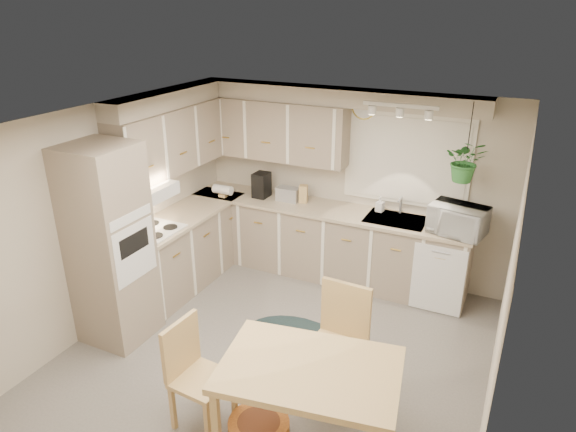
# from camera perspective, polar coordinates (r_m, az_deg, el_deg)

# --- Properties ---
(floor) EXTENTS (4.20, 4.20, 0.00)m
(floor) POSITION_cam_1_polar(r_m,az_deg,el_deg) (5.42, -1.39, -15.18)
(floor) COLOR slate
(floor) RESTS_ON ground
(ceiling) EXTENTS (4.20, 4.20, 0.00)m
(ceiling) POSITION_cam_1_polar(r_m,az_deg,el_deg) (4.38, -1.69, 10.47)
(ceiling) COLOR silver
(ceiling) RESTS_ON wall_back
(wall_back) EXTENTS (4.00, 0.04, 2.40)m
(wall_back) POSITION_cam_1_polar(r_m,az_deg,el_deg) (6.57, 6.81, 3.65)
(wall_back) COLOR #B0A591
(wall_back) RESTS_ON floor
(wall_front) EXTENTS (4.00, 0.04, 2.40)m
(wall_front) POSITION_cam_1_polar(r_m,az_deg,el_deg) (3.35, -18.89, -18.11)
(wall_front) COLOR #B0A591
(wall_front) RESTS_ON floor
(wall_left) EXTENTS (0.04, 4.20, 2.40)m
(wall_left) POSITION_cam_1_polar(r_m,az_deg,el_deg) (5.89, -19.16, 0.20)
(wall_left) COLOR #B0A591
(wall_left) RESTS_ON floor
(wall_right) EXTENTS (0.04, 4.20, 2.40)m
(wall_right) POSITION_cam_1_polar(r_m,az_deg,el_deg) (4.36, 22.91, -8.51)
(wall_right) COLOR #B0A591
(wall_right) RESTS_ON floor
(base_cab_left) EXTENTS (0.60, 1.85, 0.90)m
(base_cab_left) POSITION_cam_1_polar(r_m,az_deg,el_deg) (6.60, -11.24, -3.62)
(base_cab_left) COLOR gray
(base_cab_left) RESTS_ON floor
(base_cab_back) EXTENTS (3.60, 0.60, 0.90)m
(base_cab_back) POSITION_cam_1_polar(r_m,az_deg,el_deg) (6.66, 4.04, -2.96)
(base_cab_back) COLOR gray
(base_cab_back) RESTS_ON floor
(counter_left) EXTENTS (0.64, 1.89, 0.04)m
(counter_left) POSITION_cam_1_polar(r_m,az_deg,el_deg) (6.40, -11.49, 0.14)
(counter_left) COLOR tan
(counter_left) RESTS_ON base_cab_left
(counter_back) EXTENTS (3.64, 0.64, 0.04)m
(counter_back) POSITION_cam_1_polar(r_m,az_deg,el_deg) (6.46, 4.12, 0.76)
(counter_back) COLOR tan
(counter_back) RESTS_ON base_cab_back
(oven_stack) EXTENTS (0.65, 0.65, 2.10)m
(oven_stack) POSITION_cam_1_polar(r_m,az_deg,el_deg) (5.49, -19.17, -3.16)
(oven_stack) COLOR gray
(oven_stack) RESTS_ON floor
(wall_oven_face) EXTENTS (0.02, 0.56, 0.58)m
(wall_oven_face) POSITION_cam_1_polar(r_m,az_deg,el_deg) (5.28, -16.66, -3.86)
(wall_oven_face) COLOR silver
(wall_oven_face) RESTS_ON oven_stack
(upper_cab_left) EXTENTS (0.35, 2.00, 0.75)m
(upper_cab_left) POSITION_cam_1_polar(r_m,az_deg,el_deg) (6.30, -12.45, 8.37)
(upper_cab_left) COLOR gray
(upper_cab_left) RESTS_ON wall_left
(upper_cab_back) EXTENTS (2.00, 0.35, 0.75)m
(upper_cab_back) POSITION_cam_1_polar(r_m,az_deg,el_deg) (6.62, -1.75, 9.57)
(upper_cab_back) COLOR gray
(upper_cab_back) RESTS_ON wall_back
(soffit_left) EXTENTS (0.30, 2.00, 0.20)m
(soffit_left) POSITION_cam_1_polar(r_m,az_deg,el_deg) (6.22, -13.01, 12.63)
(soffit_left) COLOR #B0A591
(soffit_left) RESTS_ON wall_left
(soffit_back) EXTENTS (3.60, 0.30, 0.20)m
(soffit_back) POSITION_cam_1_polar(r_m,az_deg,el_deg) (6.23, 5.04, 13.13)
(soffit_back) COLOR #B0A591
(soffit_back) RESTS_ON wall_back
(cooktop) EXTENTS (0.52, 0.58, 0.02)m
(cooktop) POSITION_cam_1_polar(r_m,az_deg,el_deg) (5.98, -14.67, -1.57)
(cooktop) COLOR silver
(cooktop) RESTS_ON counter_left
(range_hood) EXTENTS (0.40, 0.60, 0.14)m
(range_hood) POSITION_cam_1_polar(r_m,az_deg,el_deg) (5.82, -15.26, 2.55)
(range_hood) COLOR silver
(range_hood) RESTS_ON upper_cab_left
(window_blinds) EXTENTS (1.40, 0.02, 1.00)m
(window_blinds) POSITION_cam_1_polar(r_m,az_deg,el_deg) (6.25, 12.99, 6.07)
(window_blinds) COLOR silver
(window_blinds) RESTS_ON wall_back
(window_frame) EXTENTS (1.50, 0.02, 1.10)m
(window_frame) POSITION_cam_1_polar(r_m,az_deg,el_deg) (6.26, 13.01, 6.09)
(window_frame) COLOR beige
(window_frame) RESTS_ON wall_back
(sink) EXTENTS (0.70, 0.48, 0.10)m
(sink) POSITION_cam_1_polar(r_m,az_deg,el_deg) (6.23, 11.85, -0.72)
(sink) COLOR #A4A6AB
(sink) RESTS_ON counter_back
(dishwasher_front) EXTENTS (0.58, 0.02, 0.83)m
(dishwasher_front) POSITION_cam_1_polar(r_m,az_deg,el_deg) (6.07, 16.26, -6.85)
(dishwasher_front) COLOR silver
(dishwasher_front) RESTS_ON base_cab_back
(track_light_bar) EXTENTS (0.80, 0.04, 0.04)m
(track_light_bar) POSITION_cam_1_polar(r_m,az_deg,el_deg) (5.59, 12.38, 11.91)
(track_light_bar) COLOR silver
(track_light_bar) RESTS_ON ceiling
(wall_clock) EXTENTS (0.30, 0.03, 0.30)m
(wall_clock) POSITION_cam_1_polar(r_m,az_deg,el_deg) (6.25, 8.47, 11.89)
(wall_clock) COLOR gold
(wall_clock) RESTS_ON wall_back
(dining_table) EXTENTS (1.45, 1.09, 0.84)m
(dining_table) POSITION_cam_1_polar(r_m,az_deg,el_deg) (4.23, 2.35, -20.81)
(dining_table) COLOR tan
(dining_table) RESTS_ON floor
(chair_left) EXTENTS (0.48, 0.48, 0.95)m
(chair_left) POSITION_cam_1_polar(r_m,az_deg,el_deg) (4.48, -9.55, -17.25)
(chair_left) COLOR tan
(chair_left) RESTS_ON floor
(chair_back) EXTENTS (0.51, 0.51, 1.05)m
(chair_back) POSITION_cam_1_polar(r_m,az_deg,el_deg) (4.68, 5.24, -14.23)
(chair_back) COLOR tan
(chair_back) RESTS_ON floor
(braided_rug) EXTENTS (1.36, 1.12, 0.01)m
(braided_rug) POSITION_cam_1_polar(r_m,az_deg,el_deg) (5.56, 0.78, -13.96)
(braided_rug) COLOR black
(braided_rug) RESTS_ON floor
(pet_bed) EXTENTS (0.66, 0.66, 0.12)m
(pet_bed) POSITION_cam_1_polar(r_m,az_deg,el_deg) (4.62, -3.26, -22.37)
(pet_bed) COLOR #BA6B25
(pet_bed) RESTS_ON floor
(microwave) EXTENTS (0.65, 0.44, 0.40)m
(microwave) POSITION_cam_1_polar(r_m,az_deg,el_deg) (5.95, 18.39, -0.09)
(microwave) COLOR silver
(microwave) RESTS_ON counter_back
(soap_bottle) EXTENTS (0.13, 0.21, 0.09)m
(soap_bottle) POSITION_cam_1_polar(r_m,az_deg,el_deg) (6.39, 10.16, 0.83)
(soap_bottle) COLOR silver
(soap_bottle) RESTS_ON counter_back
(hanging_plant) EXTENTS (0.47, 0.51, 0.36)m
(hanging_plant) POSITION_cam_1_polar(r_m,az_deg,el_deg) (5.76, 19.09, 5.32)
(hanging_plant) COLOR #2C6F2E
(hanging_plant) RESTS_ON ceiling
(coffee_maker) EXTENTS (0.19, 0.23, 0.33)m
(coffee_maker) POSITION_cam_1_polar(r_m,az_deg,el_deg) (6.76, -2.96, 3.47)
(coffee_maker) COLOR black
(coffee_maker) RESTS_ON counter_back
(toaster) EXTENTS (0.29, 0.17, 0.18)m
(toaster) POSITION_cam_1_polar(r_m,az_deg,el_deg) (6.64, 0.02, 2.45)
(toaster) COLOR #A4A6AB
(toaster) RESTS_ON counter_back
(knife_block) EXTENTS (0.13, 0.13, 0.23)m
(knife_block) POSITION_cam_1_polar(r_m,az_deg,el_deg) (6.58, 1.71, 2.48)
(knife_block) COLOR tan
(knife_block) RESTS_ON counter_back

